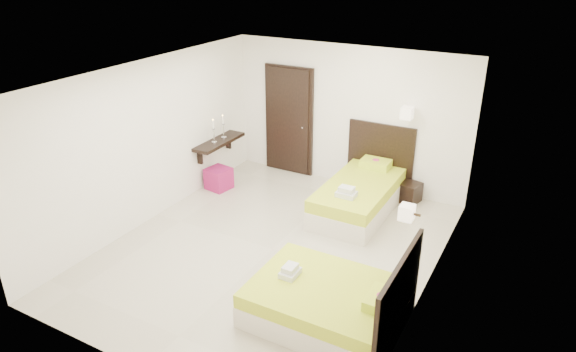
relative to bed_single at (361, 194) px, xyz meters
The scene contains 7 objects.
floor 1.95m from the bed_single, 110.60° to the right, with size 5.50×5.50×0.00m, color #BDB39D.
bed_single is the anchor object (origin of this frame).
bed_double 2.95m from the bed_single, 75.24° to the right, with size 1.78×1.51×1.47m.
nightstand 0.96m from the bed_single, 49.74° to the left, with size 0.40×0.35×0.35m, color black.
ottoman 2.66m from the bed_single, behind, with size 0.40×0.40×0.40m, color #8A124C.
door 2.21m from the bed_single, 154.58° to the left, with size 1.02×0.15×2.14m.
console_shelf 2.82m from the bed_single, behind, with size 0.35×1.20×0.78m.
Camera 1 is at (3.36, -5.64, 4.13)m, focal length 32.00 mm.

